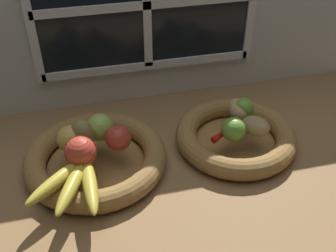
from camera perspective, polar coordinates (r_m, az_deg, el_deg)
The scene contains 15 objects.
ground_plane at distance 112.94cm, azimuth 0.28°, elevation -4.11°, with size 140.00×90.00×3.00cm, color olive.
back_wall at distance 122.68cm, azimuth -3.16°, elevation 15.50°, with size 140.00×4.60×55.00cm.
fruit_bowl_left at distance 107.36cm, azimuth -10.04°, elevation -4.46°, with size 36.54×36.54×5.70cm.
fruit_bowl_right at distance 114.23cm, azimuth 9.40°, elevation -1.44°, with size 33.09×33.09×5.70cm.
apple_red_right at distance 102.74cm, azimuth -6.97°, elevation -1.70°, with size 6.57×6.57×6.57cm, color #B73828.
apple_red_front at distance 99.34cm, azimuth -12.09°, elevation -3.50°, with size 7.76×7.76×7.76cm, color #CC422D.
apple_green_back at distance 106.49cm, azimuth -9.46°, elevation -0.18°, with size 7.17×7.17×7.17cm, color #99B74C.
apple_golden_left at distance 104.51cm, azimuth -13.40°, elevation -1.68°, with size 6.94×6.94×6.94cm, color gold.
pear_brown at distance 104.15cm, azimuth -11.88°, elevation -1.06°, with size 5.44×6.18×8.40cm, color olive.
banana_bunch_front at distance 95.25cm, azimuth -13.00°, elevation -7.63°, with size 16.69×20.03×3.23cm.
potato_small at distance 109.66cm, azimuth 12.09°, elevation -0.00°, with size 7.74×5.92×5.06cm, color #A38451.
potato_back at distance 115.33cm, azimuth 9.82°, elevation 2.35°, with size 7.82×5.57×5.02cm, color tan.
lime_near at distance 106.37cm, azimuth 9.13°, elevation -0.45°, with size 6.40×6.40×6.40cm, color #6B9E33.
lime_far at distance 115.06cm, azimuth 10.47°, elevation 2.45°, with size 5.90×5.90×5.90cm, color #6B9E33.
chili_pepper at distance 110.11cm, azimuth 8.52°, elevation -0.38°, with size 1.89×1.89×13.63cm, color red.
Camera 1 is at (-20.69, -82.49, 72.82)cm, focal length 43.72 mm.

